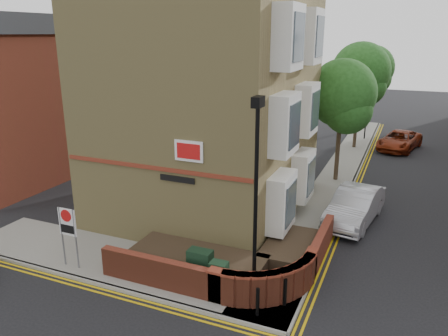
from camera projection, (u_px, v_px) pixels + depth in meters
ground at (191, 310)px, 13.27m from camera, size 120.00×120.00×0.00m
pavement_corner at (124, 263)px, 15.89m from camera, size 13.00×3.00×0.12m
pavement_main at (341, 170)px, 26.55m from camera, size 2.00×32.00×0.12m
kerb_side at (97, 283)px, 14.57m from camera, size 13.00×0.15×0.12m
kerb_main_near at (358, 172)px, 26.17m from camera, size 0.15×32.00×0.12m
yellow_lines_side at (93, 289)px, 14.36m from camera, size 13.00×0.28×0.01m
yellow_lines_main at (362, 174)px, 26.09m from camera, size 0.28×32.00×0.01m
corner_building at (213, 76)px, 19.52m from camera, size 8.95×10.40×13.60m
garden_wall at (223, 271)px, 15.47m from camera, size 6.80×6.00×1.20m
lamppost at (256, 202)px, 12.73m from camera, size 0.25×0.50×6.30m
utility_cabinet_large at (200, 267)px, 14.31m from camera, size 0.80×0.45×1.20m
utility_cabinet_small at (219, 278)px, 13.76m from camera, size 0.55×0.40×1.10m
bollard_near at (258, 302)px, 12.70m from camera, size 0.11×0.11×0.90m
bollard_far at (285, 292)px, 13.18m from camera, size 0.11×0.11×0.90m
zone_sign at (68, 227)px, 15.10m from camera, size 0.72×0.07×2.20m
side_building at (17, 98)px, 24.59m from camera, size 6.40×10.40×9.00m
tree_near at (342, 98)px, 23.46m from camera, size 3.64×3.65×6.70m
tree_mid at (360, 76)px, 30.33m from camera, size 4.03×4.03×7.42m
tree_far at (371, 71)px, 37.44m from camera, size 3.81×3.81×7.00m
traffic_light_assembly at (367, 105)px, 33.49m from camera, size 0.20×0.16×4.20m
silver_car_near at (355, 206)px, 19.22m from camera, size 2.30×4.85×1.54m
red_car_main at (399, 140)px, 31.36m from camera, size 3.30×5.20×1.34m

